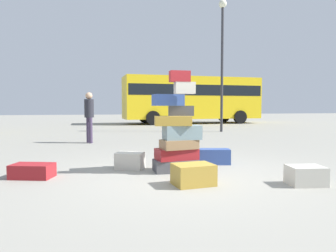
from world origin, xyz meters
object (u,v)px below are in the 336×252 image
object	(u,v)px
suitcase_tan_behind_tower	(193,174)
suitcase_tower	(177,135)
suitcase_cream_right_side	(306,175)
person_bearded_onlooker	(89,113)
suitcase_cream_foreground_near	(130,161)
parked_bus	(192,97)
lamp_post	(222,46)
suitcase_maroon_foreground_far	(32,171)
suitcase_navy_white_trunk	(213,157)

from	to	relation	value
suitcase_tan_behind_tower	suitcase_tower	bearing A→B (deg)	83.03
suitcase_tower	suitcase_cream_right_side	bearing A→B (deg)	-40.19
person_bearded_onlooker	suitcase_cream_foreground_near	bearing A→B (deg)	-10.11
suitcase_tower	suitcase_tan_behind_tower	world-z (taller)	suitcase_tower
parked_bus	lamp_post	distance (m)	7.39
suitcase_cream_right_side	suitcase_maroon_foreground_far	xyz separation A→B (m)	(-4.10, 1.43, -0.03)
suitcase_maroon_foreground_far	suitcase_cream_foreground_near	world-z (taller)	suitcase_cream_foreground_near
suitcase_tower	parked_bus	distance (m)	15.96
suitcase_cream_foreground_near	person_bearded_onlooker	size ratio (longest dim) A/B	0.31
suitcase_cream_right_side	suitcase_navy_white_trunk	distance (m)	2.05
parked_bus	suitcase_navy_white_trunk	bearing A→B (deg)	-108.22
suitcase_tower	person_bearded_onlooker	bearing A→B (deg)	108.42
suitcase_tan_behind_tower	suitcase_cream_foreground_near	distance (m)	1.65
lamp_post	suitcase_cream_foreground_near	bearing A→B (deg)	-123.71
parked_bus	lamp_post	xyz separation A→B (m)	(-0.78, -7.04, 2.10)
suitcase_navy_white_trunk	suitcase_maroon_foreground_far	size ratio (longest dim) A/B	1.05
suitcase_cream_right_side	suitcase_tower	bearing A→B (deg)	148.97
suitcase_cream_right_side	suitcase_maroon_foreground_far	bearing A→B (deg)	169.96
suitcase_maroon_foreground_far	parked_bus	bearing A→B (deg)	80.89
suitcase_tower	suitcase_cream_right_side	xyz separation A→B (m)	(1.64, -1.39, -0.52)
suitcase_tan_behind_tower	suitcase_maroon_foreground_far	world-z (taller)	suitcase_tan_behind_tower
suitcase_tower	suitcase_navy_white_trunk	bearing A→B (deg)	29.99
suitcase_tan_behind_tower	suitcase_navy_white_trunk	xyz separation A→B (m)	(0.91, 1.52, -0.00)
suitcase_tan_behind_tower	suitcase_cream_foreground_near	world-z (taller)	suitcase_tan_behind_tower
suitcase_tan_behind_tower	suitcase_maroon_foreground_far	size ratio (longest dim) A/B	0.90
suitcase_cream_foreground_near	parked_bus	distance (m)	15.87
suitcase_tan_behind_tower	suitcase_navy_white_trunk	world-z (taller)	suitcase_tan_behind_tower
suitcase_navy_white_trunk	lamp_post	distance (m)	9.08
suitcase_maroon_foreground_far	person_bearded_onlooker	xyz separation A→B (m)	(0.83, 4.85, 0.86)
suitcase_cream_right_side	lamp_post	world-z (taller)	lamp_post
lamp_post	person_bearded_onlooker	bearing A→B (deg)	-151.84
parked_bus	suitcase_tower	bearing A→B (deg)	-110.83
suitcase_tan_behind_tower	parked_bus	distance (m)	16.96
suitcase_maroon_foreground_far	suitcase_cream_foreground_near	bearing A→B (deg)	30.86
person_bearded_onlooker	suitcase_navy_white_trunk	bearing A→B (deg)	9.50
suitcase_maroon_foreground_far	parked_bus	size ratio (longest dim) A/B	0.07
parked_bus	person_bearded_onlooker	bearing A→B (deg)	-125.55
suitcase_cream_foreground_near	lamp_post	bearing A→B (deg)	81.07
person_bearded_onlooker	suitcase_maroon_foreground_far	bearing A→B (deg)	-30.32
suitcase_cream_foreground_near	lamp_post	distance (m)	9.90
suitcase_navy_white_trunk	parked_bus	size ratio (longest dim) A/B	0.07
suitcase_tower	person_bearded_onlooker	xyz separation A→B (m)	(-1.63, 4.89, 0.31)
suitcase_navy_white_trunk	person_bearded_onlooker	xyz separation A→B (m)	(-2.53, 4.37, 0.82)
suitcase_tan_behind_tower	parked_bus	size ratio (longest dim) A/B	0.06
suitcase_navy_white_trunk	lamp_post	size ratio (longest dim) A/B	0.11
suitcase_cream_right_side	parked_bus	xyz separation A→B (m)	(3.41, 16.48, 1.69)
suitcase_tower	person_bearded_onlooker	distance (m)	5.17
parked_bus	suitcase_cream_foreground_near	bearing A→B (deg)	-114.11
suitcase_tan_behind_tower	person_bearded_onlooker	world-z (taller)	person_bearded_onlooker
suitcase_cream_right_side	suitcase_cream_foreground_near	bearing A→B (deg)	152.45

